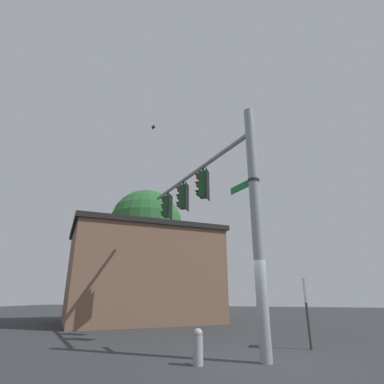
% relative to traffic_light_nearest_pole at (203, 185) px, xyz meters
% --- Properties ---
extents(ground_plane, '(80.00, 80.00, 0.00)m').
position_rel_traffic_light_nearest_pole_xyz_m(ground_plane, '(-2.12, -2.08, -5.69)').
color(ground_plane, '#2D3033').
extents(signal_pole, '(0.31, 0.31, 7.29)m').
position_rel_traffic_light_nearest_pole_xyz_m(signal_pole, '(-2.12, -2.08, -2.04)').
color(signal_pole, gray).
rests_on(signal_pole, ground).
extents(mast_arm, '(5.66, 5.49, 0.16)m').
position_rel_traffic_light_nearest_pole_xyz_m(mast_arm, '(0.65, 0.61, 0.78)').
color(mast_arm, gray).
extents(traffic_light_nearest_pole, '(0.54, 0.49, 1.31)m').
position_rel_traffic_light_nearest_pole_xyz_m(traffic_light_nearest_pole, '(0.00, 0.00, 0.00)').
color(traffic_light_nearest_pole, black).
extents(traffic_light_mid_inner, '(0.54, 0.49, 1.31)m').
position_rel_traffic_light_nearest_pole_xyz_m(traffic_light_mid_inner, '(1.26, 1.22, 0.00)').
color(traffic_light_mid_inner, black).
extents(traffic_light_mid_outer, '(0.54, 0.49, 1.31)m').
position_rel_traffic_light_nearest_pole_xyz_m(traffic_light_mid_outer, '(2.52, 2.44, 0.00)').
color(traffic_light_mid_outer, black).
extents(street_name_sign, '(1.01, 0.99, 0.22)m').
position_rel_traffic_light_nearest_pole_xyz_m(street_name_sign, '(-1.93, -1.89, -0.84)').
color(street_name_sign, '#147238').
extents(bird_flying, '(0.29, 0.27, 0.11)m').
position_rel_traffic_light_nearest_pole_xyz_m(bird_flying, '(2.40, 3.30, 4.52)').
color(bird_flying, black).
extents(storefront_building, '(11.90, 11.98, 5.77)m').
position_rel_traffic_light_nearest_pole_xyz_m(storefront_building, '(8.01, 6.21, -2.79)').
color(storefront_building, brown).
rests_on(storefront_building, ground).
extents(tree_by_storefront, '(4.82, 4.82, 8.44)m').
position_rel_traffic_light_nearest_pole_xyz_m(tree_by_storefront, '(7.53, 5.79, 0.33)').
color(tree_by_storefront, '#4C3823').
rests_on(tree_by_storefront, ground).
extents(fire_hydrant, '(0.35, 0.24, 0.82)m').
position_rel_traffic_light_nearest_pole_xyz_m(fire_hydrant, '(-2.84, -0.51, -5.27)').
color(fire_hydrant, '#99999E').
rests_on(fire_hydrant, ground).
extents(historical_marker, '(0.60, 0.08, 2.13)m').
position_rel_traffic_light_nearest_pole_xyz_m(historical_marker, '(0.32, -3.33, -4.28)').
color(historical_marker, '#333333').
rests_on(historical_marker, ground).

